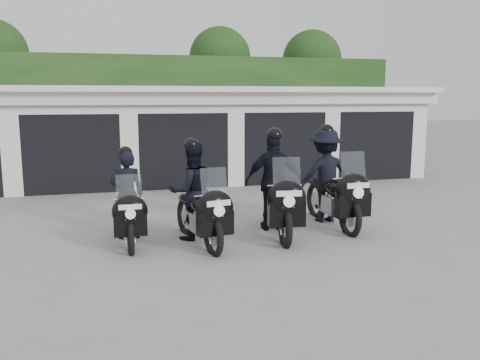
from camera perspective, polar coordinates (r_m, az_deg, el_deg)
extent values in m
plane|color=gray|center=(9.79, -1.34, -6.54)|extent=(80.00, 80.00, 0.00)
cube|color=silver|center=(17.83, -7.78, 5.19)|extent=(16.00, 6.00, 2.80)
cube|color=silver|center=(17.59, -7.81, 9.95)|extent=(16.40, 6.80, 0.16)
cube|color=silver|center=(14.57, -6.28, 9.21)|extent=(16.40, 0.12, 0.40)
cube|color=black|center=(15.02, -6.24, -0.49)|extent=(16.00, 0.06, 0.24)
cube|color=silver|center=(15.06, -24.24, 3.68)|extent=(0.50, 0.50, 2.80)
cube|color=black|center=(15.96, -18.07, 3.24)|extent=(2.60, 2.60, 2.20)
cube|color=silver|center=(14.83, -18.56, 8.20)|extent=(2.60, 0.50, 0.60)
cube|color=silver|center=(14.87, -12.36, 4.23)|extent=(0.50, 0.50, 2.80)
cube|color=black|center=(16.08, -6.96, 3.68)|extent=(2.60, 2.60, 2.20)
cube|color=silver|center=(14.96, -6.50, 8.63)|extent=(2.60, 0.50, 0.60)
cube|color=silver|center=(15.32, -0.66, 4.59)|extent=(0.50, 0.50, 2.80)
cube|color=black|center=(16.79, 3.60, 3.97)|extent=(2.60, 2.60, 2.20)
cube|color=silver|center=(15.72, 4.88, 8.69)|extent=(2.60, 0.50, 0.60)
cube|color=silver|center=(16.36, 9.96, 4.76)|extent=(0.50, 0.50, 2.80)
cube|color=black|center=(18.01, 13.03, 4.11)|extent=(2.60, 2.60, 2.20)
cube|color=silver|center=(17.01, 14.87, 8.47)|extent=(2.60, 0.50, 0.60)
cube|color=silver|center=(17.88, 19.06, 4.77)|extent=(0.50, 0.50, 2.80)
cube|color=#193413|center=(21.77, -9.16, 7.88)|extent=(20.00, 2.00, 4.30)
sphere|color=#193413|center=(23.79, -2.27, 13.54)|extent=(2.80, 2.80, 2.80)
cylinder|color=black|center=(23.75, -2.22, 6.90)|extent=(0.24, 0.24, 3.30)
sphere|color=#193413|center=(25.16, 8.06, 13.23)|extent=(2.80, 2.80, 2.80)
cylinder|color=black|center=(25.12, 7.92, 6.96)|extent=(0.24, 0.24, 3.30)
torus|color=black|center=(9.01, -12.18, -6.20)|extent=(0.11, 0.70, 0.70)
torus|color=black|center=(10.35, -12.57, -4.17)|extent=(0.11, 0.70, 0.70)
cube|color=#A6A6AB|center=(9.68, -12.41, -4.70)|extent=(0.25, 0.53, 0.31)
cube|color=black|center=(9.70, -12.37, -5.61)|extent=(0.08, 1.25, 0.06)
ellipsoid|color=black|center=(9.44, -12.43, -3.01)|extent=(0.31, 0.55, 0.28)
cube|color=black|center=(9.84, -12.55, -2.40)|extent=(0.25, 0.53, 0.10)
ellipsoid|color=black|center=(8.82, -12.26, -3.50)|extent=(0.61, 0.32, 0.58)
cube|color=black|center=(8.87, -12.21, -4.89)|extent=(0.56, 0.21, 0.39)
cube|color=#B2BFC6|center=(8.77, -12.36, -1.00)|extent=(0.42, 0.11, 0.49)
cylinder|color=silver|center=(8.97, -12.36, -2.15)|extent=(0.54, 0.03, 0.03)
cube|color=white|center=(8.64, -12.23, -2.99)|extent=(0.39, 0.01, 0.09)
cube|color=white|center=(8.70, -12.20, -4.06)|extent=(0.17, 0.01, 0.10)
imported|color=black|center=(9.84, -12.58, -1.62)|extent=(0.62, 0.40, 1.69)
sphere|color=black|center=(9.72, -12.74, 2.97)|extent=(0.26, 0.26, 0.26)
torus|color=black|center=(8.75, -3.01, -6.27)|extent=(0.24, 0.78, 0.77)
torus|color=black|center=(10.12, -6.19, -4.14)|extent=(0.24, 0.78, 0.77)
cube|color=#A6A6AB|center=(9.43, -4.77, -4.67)|extent=(0.37, 0.62, 0.34)
cube|color=black|center=(9.45, -4.71, -5.69)|extent=(0.32, 1.36, 0.06)
ellipsoid|color=black|center=(9.19, -4.42, -2.76)|extent=(0.44, 0.65, 0.30)
cube|color=black|center=(9.60, -5.36, -2.11)|extent=(0.37, 0.62, 0.11)
ellipsoid|color=black|center=(8.55, -2.83, -3.23)|extent=(0.71, 0.45, 0.63)
cube|color=black|center=(8.61, -2.82, -4.80)|extent=(0.64, 0.33, 0.42)
cube|color=#B2BFC6|center=(8.50, -2.94, -0.42)|extent=(0.48, 0.20, 0.54)
cylinder|color=silver|center=(8.70, -3.36, -1.73)|extent=(0.58, 0.13, 0.03)
cube|color=white|center=(8.36, -2.39, -2.63)|extent=(0.42, 0.09, 0.09)
cube|color=white|center=(8.43, -2.46, -3.84)|extent=(0.19, 0.05, 0.11)
imported|color=black|center=(9.59, -5.41, -1.24)|extent=(1.00, 0.84, 1.84)
sphere|color=black|center=(9.47, -5.49, 3.90)|extent=(0.28, 0.28, 0.28)
torus|color=black|center=(9.25, 5.10, -5.26)|extent=(0.24, 0.84, 0.83)
torus|color=black|center=(10.81, 3.33, -3.10)|extent=(0.24, 0.84, 0.83)
cube|color=#A6A6AB|center=(10.03, 4.12, -3.63)|extent=(0.38, 0.66, 0.36)
cube|color=black|center=(10.05, 4.14, -4.66)|extent=(0.30, 1.47, 0.07)
ellipsoid|color=black|center=(9.76, 4.36, -1.68)|extent=(0.45, 0.70, 0.33)
cube|color=black|center=(10.23, 3.84, -1.04)|extent=(0.38, 0.66, 0.11)
ellipsoid|color=black|center=(9.04, 5.26, -2.15)|extent=(0.76, 0.47, 0.68)
cube|color=black|center=(9.10, 5.24, -3.75)|extent=(0.68, 0.34, 0.45)
cube|color=#B2BFC6|center=(9.00, 5.26, 0.72)|extent=(0.51, 0.20, 0.58)
cylinder|color=silver|center=(9.22, 4.99, -0.63)|extent=(0.63, 0.12, 0.03)
cube|color=white|center=(8.83, 5.54, -1.53)|extent=(0.45, 0.08, 0.10)
cube|color=white|center=(8.91, 5.47, -2.78)|extent=(0.20, 0.05, 0.11)
imported|color=black|center=(10.22, 3.83, -0.16)|extent=(1.24, 0.82, 1.99)
sphere|color=black|center=(10.11, 3.88, 5.05)|extent=(0.31, 0.31, 0.31)
torus|color=black|center=(10.15, 12.24, -4.10)|extent=(0.13, 0.84, 0.84)
torus|color=black|center=(11.60, 8.48, -2.30)|extent=(0.13, 0.84, 0.84)
cube|color=#A6A6AB|center=(10.87, 10.20, -2.70)|extent=(0.30, 0.63, 0.37)
cube|color=black|center=(10.89, 10.22, -3.67)|extent=(0.11, 1.49, 0.07)
ellipsoid|color=black|center=(10.62, 10.71, -0.86)|extent=(0.38, 0.66, 0.33)
cube|color=black|center=(11.05, 9.60, -0.30)|extent=(0.30, 0.63, 0.11)
ellipsoid|color=black|center=(9.96, 12.60, -1.20)|extent=(0.73, 0.38, 0.69)
cube|color=black|center=(10.01, 12.54, -2.68)|extent=(0.67, 0.26, 0.46)
cube|color=#B2BFC6|center=(9.92, 12.60, 1.44)|extent=(0.51, 0.14, 0.58)
cylinder|color=silver|center=(10.12, 12.03, 0.18)|extent=(0.64, 0.04, 0.03)
cube|color=white|center=(9.76, 13.16, -0.61)|extent=(0.46, 0.02, 0.10)
cube|color=white|center=(9.83, 13.02, -1.76)|extent=(0.21, 0.02, 0.11)
imported|color=black|center=(11.05, 9.57, 0.52)|extent=(1.31, 0.68, 2.01)
sphere|color=black|center=(10.95, 9.70, 5.40)|extent=(0.31, 0.31, 0.31)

